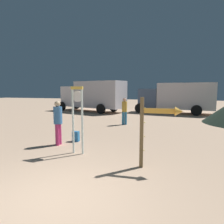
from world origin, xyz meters
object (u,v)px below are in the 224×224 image
object	(u,v)px
box_truck_near	(93,95)
backpack	(76,136)
person_distant	(124,110)
standing_clock	(78,113)
box_truck_far	(178,97)
arrow_sign	(157,122)
person_near_clock	(58,120)

from	to	relation	value
box_truck_near	backpack	bearing A→B (deg)	-72.11
box_truck_near	person_distant	bearing A→B (deg)	-54.29
standing_clock	box_truck_far	distance (m)	13.82
arrow_sign	person_distant	bearing A→B (deg)	110.01
standing_clock	backpack	world-z (taller)	standing_clock
arrow_sign	person_distant	size ratio (longest dim) A/B	1.18
arrow_sign	box_truck_far	distance (m)	13.95
standing_clock	person_near_clock	world-z (taller)	standing_clock
person_near_clock	box_truck_near	size ratio (longest dim) A/B	0.24
standing_clock	person_distant	size ratio (longest dim) A/B	1.37
box_truck_near	box_truck_far	distance (m)	8.13
box_truck_far	standing_clock	bearing A→B (deg)	-105.56
backpack	box_truck_near	distance (m)	11.73
arrow_sign	box_truck_far	xyz separation A→B (m)	(1.00, 13.91, 0.22)
standing_clock	arrow_sign	size ratio (longest dim) A/B	1.16
box_truck_near	box_truck_far	xyz separation A→B (m)	(8.09, 0.78, -0.10)
backpack	person_near_clock	bearing A→B (deg)	-122.13
standing_clock	box_truck_near	world-z (taller)	box_truck_near
box_truck_near	arrow_sign	bearing A→B (deg)	-61.63
standing_clock	box_truck_far	bearing A→B (deg)	74.44
arrow_sign	backpack	size ratio (longest dim) A/B	4.61
standing_clock	backpack	bearing A→B (deg)	119.20
standing_clock	person_near_clock	distance (m)	1.51
standing_clock	backpack	size ratio (longest dim) A/B	5.34
backpack	box_truck_far	xyz separation A→B (m)	(4.52, 11.86, 1.33)
arrow_sign	backpack	bearing A→B (deg)	149.72
backpack	arrow_sign	bearing A→B (deg)	-30.28
person_near_clock	box_truck_far	size ratio (longest dim) A/B	0.25
person_near_clock	backpack	world-z (taller)	person_near_clock
person_distant	standing_clock	bearing A→B (deg)	-92.79
person_near_clock	box_truck_far	xyz separation A→B (m)	(4.94, 12.55, 0.55)
arrow_sign	backpack	xyz separation A→B (m)	(-3.51, 2.05, -1.12)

